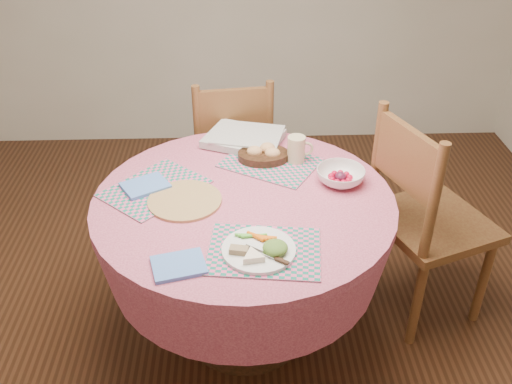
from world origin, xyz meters
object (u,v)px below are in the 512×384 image
latte_mug (297,149)px  chair_right (424,217)px  dining_table (244,236)px  wicker_trivet (185,200)px  bread_bowl (264,154)px  fruit_bowl (340,176)px  chair_back (232,153)px  dinner_plate (261,249)px

latte_mug → chair_right: bearing=-16.2°
dining_table → chair_right: chair_right is taller
dining_table → wicker_trivet: wicker_trivet is taller
dining_table → bread_bowl: bearing=72.8°
bread_bowl → fruit_bowl: bread_bowl is taller
bread_bowl → chair_back: bearing=106.5°
dining_table → chair_back: size_ratio=1.28×
wicker_trivet → latte_mug: (0.48, 0.31, 0.06)m
dining_table → fruit_bowl: bearing=14.7°
bread_bowl → latte_mug: (0.15, -0.02, 0.03)m
dinner_plate → bread_bowl: 0.67m
chair_right → chair_back: chair_right is taller
dinner_plate → bread_bowl: bearing=86.4°
chair_right → bread_bowl: bearing=54.4°
dinner_plate → latte_mug: latte_mug is taller
chair_back → dining_table: bearing=86.6°
bread_bowl → latte_mug: latte_mug is taller
wicker_trivet → dinner_plate: bearing=-49.5°
chair_right → fruit_bowl: size_ratio=3.99×
dining_table → wicker_trivet: 0.31m
fruit_bowl → latte_mug: bearing=132.4°
bread_bowl → dining_table: bearing=-107.2°
bread_bowl → dinner_plate: bearing=-93.6°
chair_right → latte_mug: size_ratio=8.83×
latte_mug → dinner_plate: bearing=-106.3°
latte_mug → wicker_trivet: bearing=-147.5°
chair_right → fruit_bowl: (-0.40, -0.02, 0.23)m
dining_table → chair_right: size_ratio=1.18×
dining_table → fruit_bowl: 0.48m
dining_table → chair_right: bearing=8.9°
dining_table → latte_mug: (0.24, 0.29, 0.26)m
chair_right → bread_bowl: (-0.71, 0.18, 0.24)m
dining_table → chair_right: (0.81, 0.13, -0.01)m
wicker_trivet → fruit_bowl: 0.66m
dinner_plate → wicker_trivet: bearing=130.5°
wicker_trivet → bread_bowl: bearing=44.3°
chair_back → fruit_bowl: size_ratio=3.69×
fruit_bowl → bread_bowl: bearing=147.1°
wicker_trivet → latte_mug: 0.57m
bread_bowl → chair_right: bearing=-14.5°
chair_right → latte_mug: (-0.57, 0.16, 0.27)m
chair_back → dinner_plate: chair_back is taller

